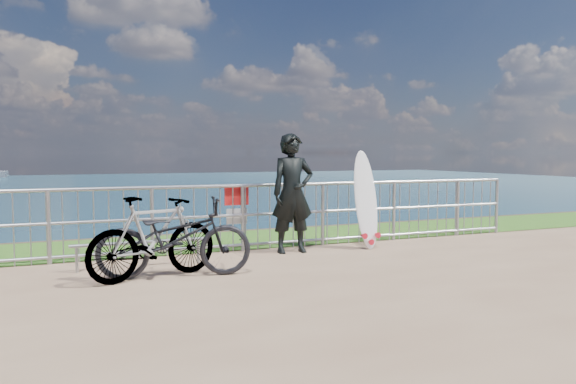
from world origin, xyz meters
name	(u,v)px	position (x,y,z in m)	size (l,w,h in m)	color
grass_strip	(250,239)	(0.00, 2.70, 0.01)	(120.00, 120.00, 0.00)	#2D5F1A
railing	(271,215)	(0.01, 1.60, 0.58)	(10.06, 0.10, 1.13)	#989BA1
surfer	(293,193)	(0.21, 1.12, 0.98)	(0.72, 0.47, 1.97)	black
surfboard	(366,203)	(1.55, 1.02, 0.78)	(0.47, 0.42, 1.70)	white
bicycle_near	(175,238)	(-1.96, 0.01, 0.53)	(0.70, 2.01, 1.06)	black
bicycle_far	(153,237)	(-2.24, 0.04, 0.55)	(0.51, 1.82, 1.09)	black
bike_rack	(140,245)	(-2.31, 0.82, 0.33)	(1.90, 0.05, 0.39)	#989BA1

